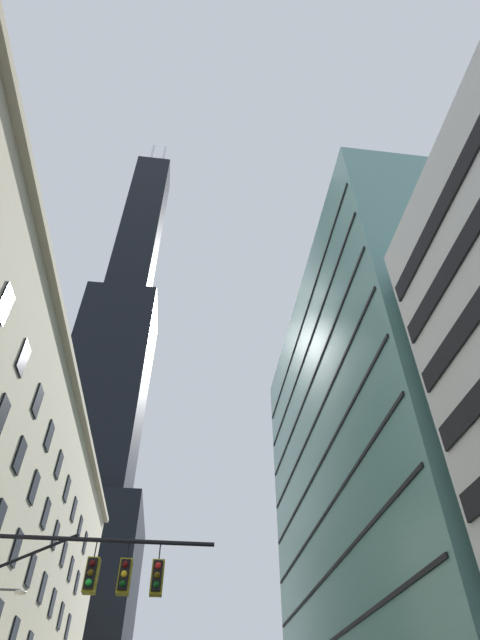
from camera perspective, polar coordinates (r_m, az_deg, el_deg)
The scene contains 3 objects.
dark_skyscraper at distance 120.41m, azimuth -16.46°, elevation -12.91°, with size 26.62×26.62×191.96m.
glass_office_midrise at distance 47.44m, azimuth 20.45°, elevation -16.26°, with size 19.07×36.85×41.06m.
traffic_signal_mast at distance 18.23m, azimuth -18.71°, elevation -28.17°, with size 7.82×0.63×7.21m.
Camera 1 is at (-0.12, -13.14, 1.49)m, focal length 27.49 mm.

